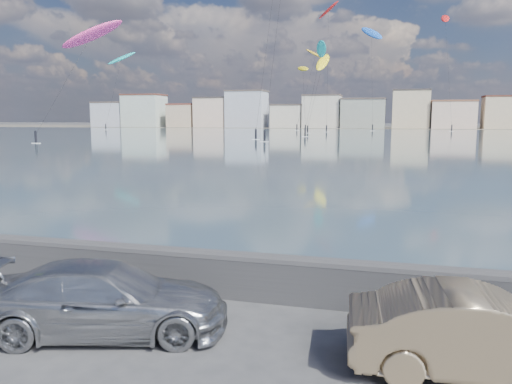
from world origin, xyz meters
TOP-DOWN VIEW (x-y plane):
  - ground at (0.00, 0.00)m, footprint 700.00×700.00m
  - bay_water at (0.00, 91.50)m, footprint 500.00×177.00m
  - far_shore_strip at (0.00, 200.00)m, footprint 500.00×60.00m
  - seawall at (0.00, 2.70)m, footprint 400.00×0.36m
  - far_buildings at (1.31, 186.00)m, footprint 240.79×13.26m
  - car_silver at (-0.92, 0.36)m, footprint 4.86×3.02m
  - car_champagne at (5.56, 0.48)m, footprint 4.22×1.81m
  - kitesurfer_3 at (-22.63, 147.95)m, footprint 7.37×20.16m
  - kitesurfer_4 at (-10.89, 102.08)m, footprint 4.56×10.11m
  - kitesurfer_5 at (-14.78, 134.53)m, footprint 4.50×19.64m
  - kitesurfer_7 at (-14.32, 141.51)m, footprint 6.71×14.03m
  - kitesurfer_8 at (18.64, 156.01)m, footprint 4.52×14.93m
  - kitesurfer_13 at (-19.52, 152.50)m, footprint 7.90×14.28m
  - kitesurfer_14 at (-82.51, 144.22)m, footprint 10.34×9.63m
  - kitesurfer_15 at (-2.77, 158.47)m, footprint 8.89×18.27m
  - kitesurfer_18 at (-44.88, 68.98)m, footprint 10.01×14.70m

SIDE VIEW (x-z plane):
  - ground at x=0.00m, z-range 0.00..0.00m
  - bay_water at x=0.00m, z-range 0.01..0.01m
  - far_shore_strip at x=0.00m, z-range 0.01..0.01m
  - seawall at x=0.00m, z-range 0.04..1.12m
  - car_silver at x=-0.92m, z-range 0.00..1.31m
  - car_champagne at x=5.56m, z-range 0.00..1.35m
  - far_buildings at x=1.31m, z-range -1.27..13.33m
  - kitesurfer_18 at x=-44.88m, z-range 7.08..28.26m
  - kitesurfer_4 at x=-10.89m, z-range 7.84..28.16m
  - kitesurfer_3 at x=-22.63m, z-range 8.37..28.81m
  - kitesurfer_5 at x=-14.78m, z-range 7.68..30.22m
  - kitesurfer_13 at x=-19.52m, z-range 10.20..35.83m
  - kitesurfer_14 at x=-82.51m, z-range 10.00..36.18m
  - kitesurfer_15 at x=-2.77m, z-range 13.15..46.78m
  - kitesurfer_8 at x=18.64m, z-range 14.94..50.19m
  - kitesurfer_7 at x=-14.32m, z-range 15.10..52.20m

